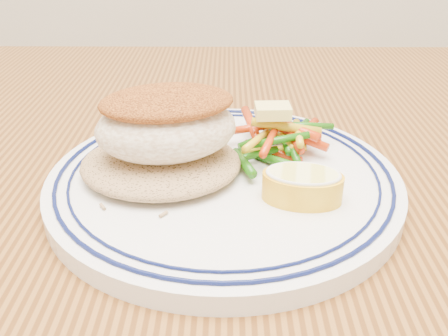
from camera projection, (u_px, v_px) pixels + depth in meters
dining_table at (175, 298)px, 0.42m from camera, size 1.50×0.90×0.75m
plate at (224, 180)px, 0.39m from camera, size 0.27×0.27×0.02m
rice_pilaf at (161, 160)px, 0.38m from camera, size 0.12×0.11×0.02m
fish_fillet at (166, 122)px, 0.37m from camera, size 0.12×0.10×0.05m
vegetable_pile at (279, 137)px, 0.41m from camera, size 0.10×0.11×0.03m
butter_pat at (273, 111)px, 0.40m from camera, size 0.03×0.02×0.01m
lemon_wedge at (302, 184)px, 0.35m from camera, size 0.06×0.06×0.02m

